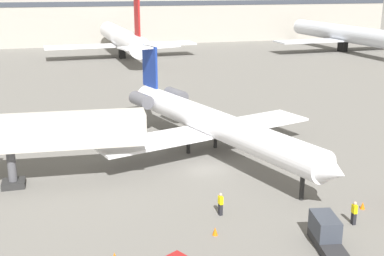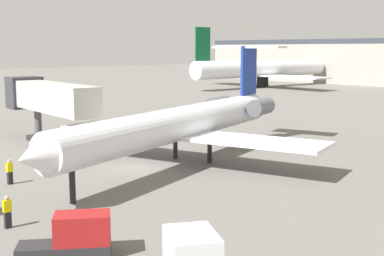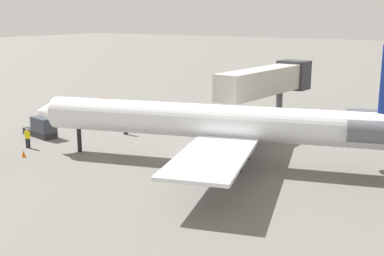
{
  "view_description": "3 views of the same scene",
  "coord_description": "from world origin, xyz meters",
  "px_view_note": "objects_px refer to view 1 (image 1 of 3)",
  "views": [
    {
      "loc": [
        -12.25,
        -39.75,
        15.85
      ],
      "look_at": [
        -1.29,
        -0.04,
        3.78
      ],
      "focal_mm": 46.07,
      "sensor_mm": 36.0,
      "label": 1
    },
    {
      "loc": [
        31.57,
        -23.67,
        8.97
      ],
      "look_at": [
        1.43,
        4.14,
        2.76
      ],
      "focal_mm": 49.18,
      "sensor_mm": 36.0,
      "label": 2
    },
    {
      "loc": [
        33.18,
        20.73,
        11.11
      ],
      "look_at": [
        1.23,
        0.02,
        2.38
      ],
      "focal_mm": 46.25,
      "sensor_mm": 36.0,
      "label": 3
    }
  ],
  "objects_px": {
    "ground_crew_marshaller": "(221,204)",
    "ground_crew_loader": "(354,213)",
    "jet_bridge": "(37,133)",
    "traffic_cone_mid": "(363,205)",
    "parked_airliner_centre": "(344,34)",
    "parked_airliner_west_mid": "(122,38)",
    "regional_jet": "(208,120)",
    "traffic_cone_near": "(215,231)",
    "baggage_tug_spare": "(326,234)",
    "traffic_cone_far": "(115,256)"
  },
  "relations": [
    {
      "from": "regional_jet",
      "to": "parked_airliner_centre",
      "type": "distance_m",
      "value": 83.15
    },
    {
      "from": "traffic_cone_far",
      "to": "jet_bridge",
      "type": "bearing_deg",
      "value": 108.35
    },
    {
      "from": "jet_bridge",
      "to": "ground_crew_loader",
      "type": "relative_size",
      "value": 9.14
    },
    {
      "from": "jet_bridge",
      "to": "ground_crew_loader",
      "type": "distance_m",
      "value": 24.73
    },
    {
      "from": "ground_crew_loader",
      "to": "parked_airliner_west_mid",
      "type": "bearing_deg",
      "value": 93.14
    },
    {
      "from": "traffic_cone_near",
      "to": "traffic_cone_mid",
      "type": "xyz_separation_m",
      "value": [
        11.64,
        0.86,
        0.0
      ]
    },
    {
      "from": "traffic_cone_near",
      "to": "traffic_cone_far",
      "type": "xyz_separation_m",
      "value": [
        -6.74,
        -1.37,
        0.0
      ]
    },
    {
      "from": "regional_jet",
      "to": "baggage_tug_spare",
      "type": "distance_m",
      "value": 19.2
    },
    {
      "from": "ground_crew_loader",
      "to": "parked_airliner_centre",
      "type": "relative_size",
      "value": 0.04
    },
    {
      "from": "jet_bridge",
      "to": "baggage_tug_spare",
      "type": "height_order",
      "value": "jet_bridge"
    },
    {
      "from": "ground_crew_loader",
      "to": "traffic_cone_mid",
      "type": "bearing_deg",
      "value": 43.68
    },
    {
      "from": "traffic_cone_mid",
      "to": "traffic_cone_far",
      "type": "bearing_deg",
      "value": -173.09
    },
    {
      "from": "parked_airliner_west_mid",
      "to": "parked_airliner_centre",
      "type": "relative_size",
      "value": 0.95
    },
    {
      "from": "traffic_cone_mid",
      "to": "parked_airliner_west_mid",
      "type": "xyz_separation_m",
      "value": [
        -6.61,
        81.53,
        4.1
      ]
    },
    {
      "from": "regional_jet",
      "to": "traffic_cone_far",
      "type": "height_order",
      "value": "regional_jet"
    },
    {
      "from": "regional_jet",
      "to": "traffic_cone_mid",
      "type": "relative_size",
      "value": 56.32
    },
    {
      "from": "traffic_cone_far",
      "to": "parked_airliner_centre",
      "type": "xyz_separation_m",
      "value": [
        65.18,
        80.25,
        4.0
      ]
    },
    {
      "from": "regional_jet",
      "to": "traffic_cone_mid",
      "type": "bearing_deg",
      "value": -63.92
    },
    {
      "from": "ground_crew_marshaller",
      "to": "baggage_tug_spare",
      "type": "bearing_deg",
      "value": -49.86
    },
    {
      "from": "traffic_cone_near",
      "to": "parked_airliner_west_mid",
      "type": "distance_m",
      "value": 82.64
    },
    {
      "from": "ground_crew_marshaller",
      "to": "traffic_cone_far",
      "type": "xyz_separation_m",
      "value": [
        -8.01,
        -4.07,
        -0.58
      ]
    },
    {
      "from": "parked_airliner_centre",
      "to": "parked_airliner_west_mid",
      "type": "bearing_deg",
      "value": 176.25
    },
    {
      "from": "traffic_cone_near",
      "to": "ground_crew_marshaller",
      "type": "bearing_deg",
      "value": 64.75
    },
    {
      "from": "jet_bridge",
      "to": "traffic_cone_far",
      "type": "relative_size",
      "value": 28.07
    },
    {
      "from": "ground_crew_loader",
      "to": "traffic_cone_mid",
      "type": "xyz_separation_m",
      "value": [
        2.03,
        1.94,
        -0.58
      ]
    },
    {
      "from": "baggage_tug_spare",
      "to": "traffic_cone_mid",
      "type": "relative_size",
      "value": 7.63
    },
    {
      "from": "ground_crew_marshaller",
      "to": "traffic_cone_mid",
      "type": "distance_m",
      "value": 10.54
    },
    {
      "from": "baggage_tug_spare",
      "to": "parked_airliner_centre",
      "type": "distance_m",
      "value": 97.33
    },
    {
      "from": "ground_crew_marshaller",
      "to": "ground_crew_loader",
      "type": "relative_size",
      "value": 1.0
    },
    {
      "from": "jet_bridge",
      "to": "traffic_cone_mid",
      "type": "height_order",
      "value": "jet_bridge"
    },
    {
      "from": "regional_jet",
      "to": "traffic_cone_mid",
      "type": "xyz_separation_m",
      "value": [
        7.29,
        -14.88,
        -3.04
      ]
    },
    {
      "from": "ground_crew_loader",
      "to": "traffic_cone_near",
      "type": "distance_m",
      "value": 9.69
    },
    {
      "from": "regional_jet",
      "to": "jet_bridge",
      "type": "distance_m",
      "value": 16.0
    },
    {
      "from": "regional_jet",
      "to": "baggage_tug_spare",
      "type": "height_order",
      "value": "regional_jet"
    },
    {
      "from": "baggage_tug_spare",
      "to": "traffic_cone_near",
      "type": "distance_m",
      "value": 7.05
    },
    {
      "from": "traffic_cone_near",
      "to": "traffic_cone_mid",
      "type": "relative_size",
      "value": 1.0
    },
    {
      "from": "regional_jet",
      "to": "traffic_cone_far",
      "type": "distance_m",
      "value": 20.62
    },
    {
      "from": "ground_crew_loader",
      "to": "parked_airliner_centre",
      "type": "xyz_separation_m",
      "value": [
        48.83,
        79.96,
        3.42
      ]
    },
    {
      "from": "ground_crew_marshaller",
      "to": "parked_airliner_west_mid",
      "type": "relative_size",
      "value": 0.04
    },
    {
      "from": "ground_crew_marshaller",
      "to": "baggage_tug_spare",
      "type": "height_order",
      "value": "baggage_tug_spare"
    },
    {
      "from": "baggage_tug_spare",
      "to": "traffic_cone_far",
      "type": "xyz_separation_m",
      "value": [
        -12.99,
        1.83,
        -0.56
      ]
    },
    {
      "from": "ground_crew_loader",
      "to": "parked_airliner_west_mid",
      "type": "distance_m",
      "value": 83.66
    },
    {
      "from": "parked_airliner_centre",
      "to": "baggage_tug_spare",
      "type": "bearing_deg",
      "value": -122.45
    },
    {
      "from": "ground_crew_loader",
      "to": "traffic_cone_far",
      "type": "bearing_deg",
      "value": -178.99
    },
    {
      "from": "regional_jet",
      "to": "parked_airliner_west_mid",
      "type": "height_order",
      "value": "parked_airliner_west_mid"
    },
    {
      "from": "ground_crew_marshaller",
      "to": "ground_crew_loader",
      "type": "xyz_separation_m",
      "value": [
        8.34,
        -3.78,
        0.0
      ]
    },
    {
      "from": "traffic_cone_far",
      "to": "parked_airliner_west_mid",
      "type": "distance_m",
      "value": 84.67
    },
    {
      "from": "parked_airliner_west_mid",
      "to": "jet_bridge",
      "type": "bearing_deg",
      "value": -102.92
    },
    {
      "from": "ground_crew_loader",
      "to": "traffic_cone_far",
      "type": "relative_size",
      "value": 3.07
    },
    {
      "from": "traffic_cone_near",
      "to": "parked_airliner_centre",
      "type": "height_order",
      "value": "parked_airliner_centre"
    }
  ]
}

